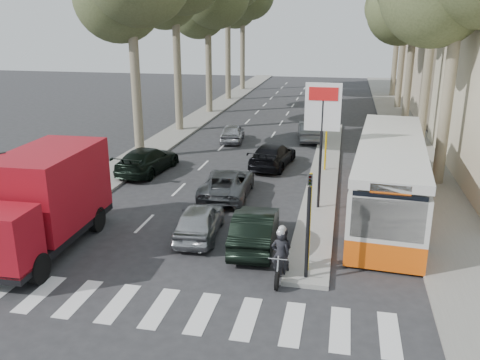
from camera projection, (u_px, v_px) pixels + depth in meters
The scene contains 19 objects.
ground at pixel (219, 252), 18.44m from camera, with size 120.00×120.00×0.00m, color #28282B.
sidewalk_right at pixel (401, 126), 40.08m from camera, with size 3.20×70.00×0.12m, color gray.
median_left at pixel (208, 112), 46.11m from camera, with size 2.40×64.00×0.12m, color gray.
traffic_island at pixel (324, 171), 28.05m from camera, with size 1.50×26.00×0.16m, color gray.
billboard at pixel (322, 128), 21.35m from camera, with size 1.50×12.10×5.60m.
traffic_light_island at pixel (309, 209), 15.66m from camera, with size 0.16×0.41×3.60m.
traffic_light_left at pixel (7, 182), 18.23m from camera, with size 0.16×0.41×3.60m.
silver_hatchback at pixel (199, 220), 19.62m from camera, with size 1.55×3.86×1.32m, color #A7AAAF.
dark_hatchback at pixel (255, 228), 18.74m from camera, with size 1.50×4.30×1.42m, color black.
queue_car_a at pixel (227, 183), 24.06m from camera, with size 2.17×4.70×1.31m, color #494D51.
queue_car_b at pixel (273, 155), 28.96m from camera, with size 1.90×4.68×1.36m, color black.
queue_car_c at pixel (232, 133), 34.95m from camera, with size 1.48×3.67×1.25m, color #A6A7AE.
queue_car_d at pixel (309, 131), 35.29m from camera, with size 1.41×4.05×1.34m, color #54585C.
queue_car_e at pixel (148, 160), 27.85m from camera, with size 1.97×4.84×1.41m, color black.
red_truck at pixel (42, 200), 18.23m from camera, with size 2.75×6.76×3.57m.
city_bus at pixel (389, 174), 21.92m from camera, with size 3.59×12.36×3.21m.
motorcycle at pixel (281, 253), 16.54m from camera, with size 0.74×2.07×1.76m.
pedestrian_near at pixel (422, 160), 26.69m from camera, with size 1.06×0.52×1.82m, color #392E45.
pedestrian_far at pixel (405, 168), 25.10m from camera, with size 1.20×0.53×1.85m, color #68584E.
Camera 1 is at (4.16, -16.28, 8.07)m, focal length 38.00 mm.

